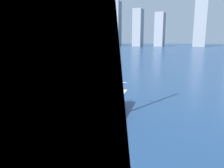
% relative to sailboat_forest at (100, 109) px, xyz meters
% --- Properties ---
extents(city_skyline, '(176.53, 22.33, 53.83)m').
position_rel_sailboat_forest_xyz_m(city_skyline, '(7.38, -151.38, 22.31)').
color(city_skyline, '#959AA4').
rests_on(city_skyline, ground).
extents(sailboat_forest, '(3.30, 8.05, 10.05)m').
position_rel_sailboat_forest_xyz_m(sailboat_forest, '(0.00, 0.00, 0.00)').
color(sailboat_forest, navy).
rests_on(sailboat_forest, ground).
extents(sailboat_grey, '(3.67, 8.34, 10.44)m').
position_rel_sailboat_forest_xyz_m(sailboat_grey, '(6.88, 0.08, 0.05)').
color(sailboat_grey, white).
rests_on(sailboat_grey, ground).
extents(person_yellow_shirt, '(0.59, 0.38, 1.76)m').
position_rel_sailboat_forest_xyz_m(person_yellow_shirt, '(-1.83, 6.56, 1.01)').
color(person_yellow_shirt, gray).
rests_on(person_yellow_shirt, dock_pier).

